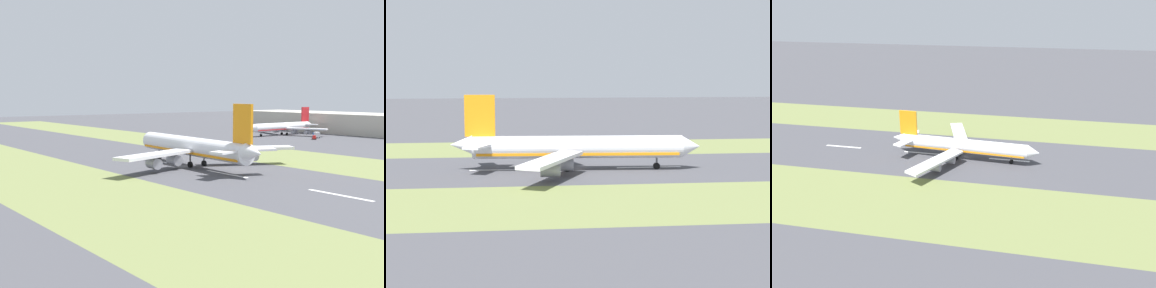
% 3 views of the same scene
% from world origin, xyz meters
% --- Properties ---
extents(ground_plane, '(800.00, 800.00, 0.00)m').
position_xyz_m(ground_plane, '(0.00, 0.00, 0.00)').
color(ground_plane, '#424247').
extents(grass_median_west, '(40.00, 600.00, 0.01)m').
position_xyz_m(grass_median_west, '(-45.00, 0.00, 0.00)').
color(grass_median_west, olive).
rests_on(grass_median_west, ground).
extents(grass_median_east, '(40.00, 600.00, 0.01)m').
position_xyz_m(grass_median_east, '(45.00, 0.00, 0.00)').
color(grass_median_east, olive).
rests_on(grass_median_east, ground).
extents(centreline_dash_near, '(1.20, 18.00, 0.01)m').
position_xyz_m(centreline_dash_near, '(0.00, -60.26, 0.01)').
color(centreline_dash_near, silver).
rests_on(centreline_dash_near, ground).
extents(centreline_dash_mid, '(1.20, 18.00, 0.01)m').
position_xyz_m(centreline_dash_mid, '(0.00, -20.26, 0.01)').
color(centreline_dash_mid, silver).
rests_on(centreline_dash_mid, ground).
extents(centreline_dash_far, '(1.20, 18.00, 0.01)m').
position_xyz_m(centreline_dash_far, '(0.00, 19.74, 0.01)').
color(centreline_dash_far, silver).
rests_on(centreline_dash_far, ground).
extents(airplane_main_jet, '(64.01, 67.21, 20.20)m').
position_xyz_m(airplane_main_jet, '(2.29, -2.16, 6.02)').
color(airplane_main_jet, white).
rests_on(airplane_main_jet, ground).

